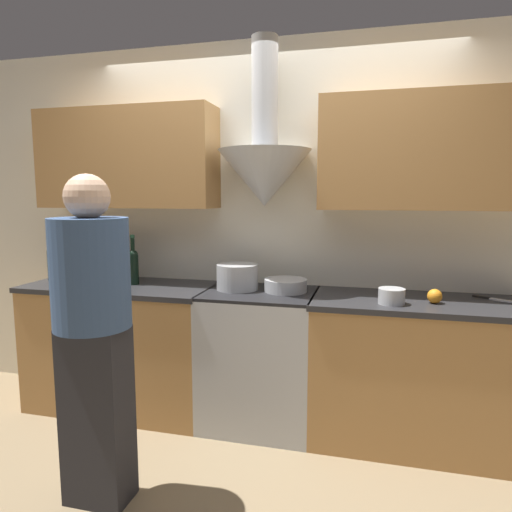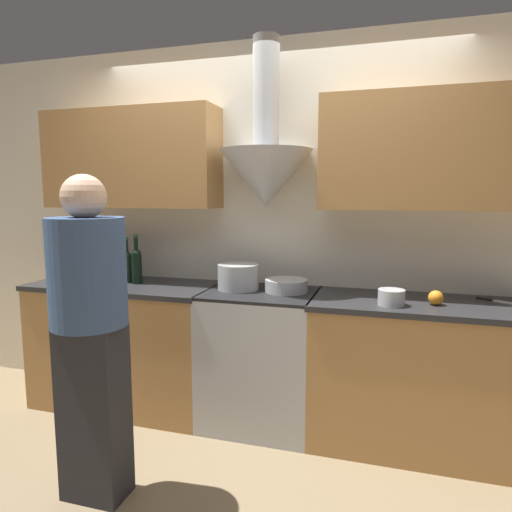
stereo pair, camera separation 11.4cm
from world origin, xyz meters
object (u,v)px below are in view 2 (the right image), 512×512
(wine_bottle_1, at_px, (68,261))
(orange_fruit, at_px, (436,298))
(stock_pot, at_px, (238,277))
(mixing_bowl, at_px, (286,285))
(wine_bottle_7, at_px, (137,264))
(wine_bottle_3, at_px, (89,264))
(wine_bottle_6, at_px, (127,265))
(wine_bottle_2, at_px, (79,263))
(person_foreground_left, at_px, (90,326))
(stove_range, at_px, (260,357))
(wine_bottle_4, at_px, (100,262))
(wine_bottle_5, at_px, (114,263))
(saucepan, at_px, (391,297))
(wine_bottle_0, at_px, (59,260))

(wine_bottle_1, distance_m, orange_fruit, 2.59)
(stock_pot, xyz_separation_m, mixing_bowl, (0.33, 0.01, -0.04))
(wine_bottle_7, bearing_deg, wine_bottle_3, 179.36)
(wine_bottle_1, distance_m, stock_pot, 1.35)
(wine_bottle_7, xyz_separation_m, stock_pot, (0.77, 0.01, -0.06))
(wine_bottle_3, relative_size, wine_bottle_6, 0.93)
(wine_bottle_2, bearing_deg, wine_bottle_3, -4.85)
(stock_pot, distance_m, person_foreground_left, 1.10)
(stove_range, bearing_deg, wine_bottle_7, 178.82)
(wine_bottle_4, xyz_separation_m, wine_bottle_5, (0.10, 0.02, -0.00))
(stove_range, height_order, stock_pot, stock_pot)
(wine_bottle_2, bearing_deg, wine_bottle_6, 1.10)
(person_foreground_left, bearing_deg, wine_bottle_7, 108.71)
(wine_bottle_1, bearing_deg, person_foreground_left, -47.07)
(wine_bottle_6, height_order, saucepan, wine_bottle_6)
(stove_range, distance_m, orange_fruit, 1.18)
(wine_bottle_5, relative_size, orange_fruit, 3.96)
(wine_bottle_4, xyz_separation_m, wine_bottle_7, (0.30, 0.00, -0.00))
(wine_bottle_2, relative_size, wine_bottle_6, 0.92)
(wine_bottle_1, distance_m, saucepan, 2.35)
(wine_bottle_5, xyz_separation_m, stock_pot, (0.96, 0.00, -0.06))
(person_foreground_left, bearing_deg, wine_bottle_6, 112.86)
(wine_bottle_2, bearing_deg, stove_range, -1.26)
(wine_bottle_0, relative_size, wine_bottle_4, 1.05)
(wine_bottle_2, bearing_deg, wine_bottle_4, -4.57)
(wine_bottle_6, relative_size, mixing_bowl, 1.17)
(mixing_bowl, height_order, person_foreground_left, person_foreground_left)
(wine_bottle_0, distance_m, wine_bottle_7, 0.67)
(wine_bottle_5, height_order, mixing_bowl, wine_bottle_5)
(stove_range, relative_size, wine_bottle_1, 2.69)
(person_foreground_left, bearing_deg, mixing_bowl, 53.49)
(stove_range, distance_m, wine_bottle_6, 1.18)
(stove_range, bearing_deg, wine_bottle_5, 178.33)
(stove_range, bearing_deg, wine_bottle_3, 178.99)
(wine_bottle_0, xyz_separation_m, wine_bottle_6, (0.58, 0.02, -0.01))
(stock_pot, height_order, mixing_bowl, stock_pot)
(wine_bottle_1, bearing_deg, stock_pot, 0.72)
(stock_pot, bearing_deg, wine_bottle_7, -178.95)
(wine_bottle_7, bearing_deg, wine_bottle_0, 179.94)
(stove_range, xyz_separation_m, stock_pot, (-0.16, 0.03, 0.54))
(wine_bottle_6, height_order, orange_fruit, wine_bottle_6)
(wine_bottle_2, xyz_separation_m, wine_bottle_5, (0.30, 0.00, 0.02))
(wine_bottle_6, bearing_deg, wine_bottle_1, -177.33)
(wine_bottle_5, height_order, person_foreground_left, person_foreground_left)
(wine_bottle_3, bearing_deg, wine_bottle_4, -4.32)
(wine_bottle_0, height_order, mixing_bowl, wine_bottle_0)
(wine_bottle_2, height_order, mixing_bowl, wine_bottle_2)
(wine_bottle_4, height_order, wine_bottle_5, wine_bottle_4)
(stove_range, distance_m, person_foreground_left, 1.22)
(stock_pot, relative_size, mixing_bowl, 0.99)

